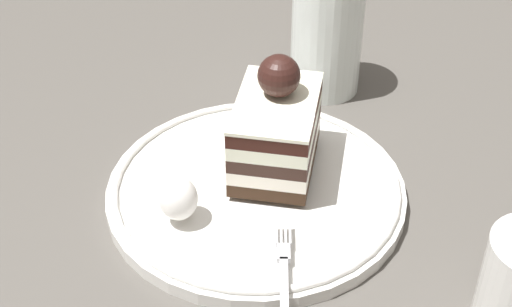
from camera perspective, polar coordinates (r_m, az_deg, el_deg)
The scene contains 6 objects.
ground_plane at distance 0.66m, azimuth -0.65°, elevation -1.94°, with size 2.40×2.40×0.00m, color #534F4A.
dessert_plate at distance 0.64m, azimuth 0.00°, elevation -2.72°, with size 0.25×0.25×0.02m.
cake_slice at distance 0.63m, azimuth 1.51°, elevation 1.90°, with size 0.11×0.12×0.10m.
whipped_cream_dollop at distance 0.59m, azimuth -5.80°, elevation -3.32°, with size 0.03×0.03×0.04m, color white.
fork at distance 0.55m, azimuth 2.09°, elevation -9.00°, with size 0.10×0.08×0.00m.
drink_glass_near at distance 0.75m, azimuth 5.23°, elevation 8.16°, with size 0.07×0.07×0.11m.
Camera 1 is at (-0.41, 0.30, 0.42)m, focal length 53.93 mm.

